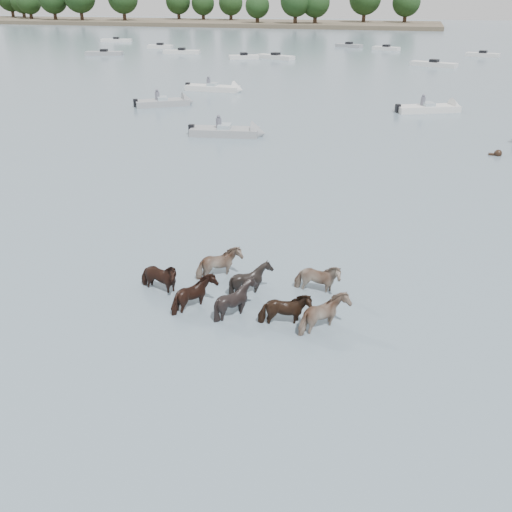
# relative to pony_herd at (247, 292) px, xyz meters

# --- Properties ---
(ground) EXTENTS (400.00, 400.00, 0.00)m
(ground) POSITION_rel_pony_herd_xyz_m (-0.03, 0.26, -0.38)
(ground) COLOR #4E6270
(ground) RESTS_ON ground
(shoreline) EXTENTS (160.00, 30.00, 1.00)m
(shoreline) POSITION_rel_pony_herd_xyz_m (-70.03, 150.26, 0.12)
(shoreline) COLOR #4C4233
(shoreline) RESTS_ON ground
(pony_herd) EXTENTS (6.83, 3.76, 1.32)m
(pony_herd) POSITION_rel_pony_herd_xyz_m (0.00, 0.00, 0.00)
(pony_herd) COLOR black
(pony_herd) RESTS_ON ground
(swimming_pony) EXTENTS (0.72, 0.44, 0.44)m
(swimming_pony) POSITION_rel_pony_herd_xyz_m (9.22, 19.76, -0.28)
(swimming_pony) COLOR black
(swimming_pony) RESTS_ON ground
(motorboat_a) EXTENTS (4.88, 3.95, 1.92)m
(motorboat_a) POSITION_rel_pony_herd_xyz_m (-15.08, 29.28, -0.15)
(motorboat_a) COLOR gray
(motorboat_a) RESTS_ON ground
(motorboat_b) EXTENTS (5.14, 2.33, 1.92)m
(motorboat_b) POSITION_rel_pony_herd_xyz_m (-6.68, 20.40, -0.15)
(motorboat_b) COLOR gray
(motorboat_b) RESTS_ON ground
(motorboat_c) EXTENTS (5.53, 3.67, 1.92)m
(motorboat_c) POSITION_rel_pony_herd_xyz_m (6.13, 32.34, -0.15)
(motorboat_c) COLOR silver
(motorboat_c) RESTS_ON ground
(motorboat_f) EXTENTS (5.77, 1.76, 1.92)m
(motorboat_f) POSITION_rel_pony_herd_xyz_m (-13.43, 37.18, -0.15)
(motorboat_f) COLOR silver
(motorboat_f) RESTS_ON ground
(distant_flotilla) EXTENTS (104.65, 27.47, 0.93)m
(distant_flotilla) POSITION_rel_pony_herd_xyz_m (0.25, 74.57, -0.12)
(distant_flotilla) COLOR silver
(distant_flotilla) RESTS_ON ground
(treeline) EXTENTS (145.16, 24.02, 12.00)m
(treeline) POSITION_rel_pony_herd_xyz_m (-71.36, 150.23, 6.03)
(treeline) COLOR #382619
(treeline) RESTS_ON ground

